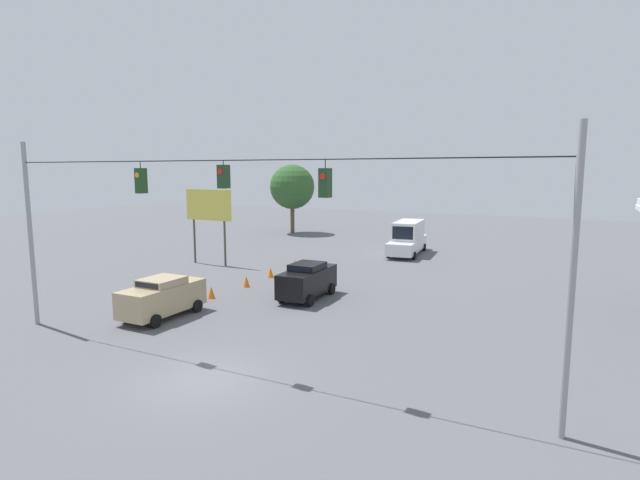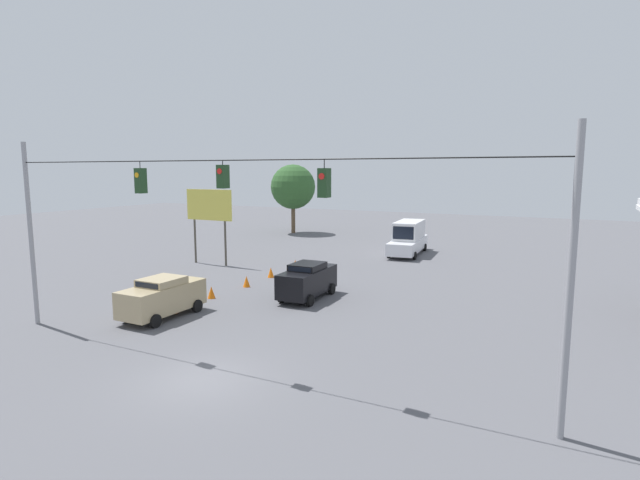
{
  "view_description": "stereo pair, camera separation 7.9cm",
  "coord_description": "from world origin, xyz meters",
  "px_view_note": "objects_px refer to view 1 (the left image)",
  "views": [
    {
      "loc": [
        -11.04,
        12.79,
        7.19
      ],
      "look_at": [
        0.76,
        -10.47,
        3.53
      ],
      "focal_mm": 28.0,
      "sensor_mm": 36.0,
      "label": 1
    },
    {
      "loc": [
        -11.12,
        12.76,
        7.19
      ],
      "look_at": [
        0.76,
        -10.47,
        3.53
      ],
      "focal_mm": 28.0,
      "sensor_mm": 36.0,
      "label": 2
    }
  ],
  "objects_px": {
    "traffic_cone_fourth": "(271,272)",
    "tree_horizon_left": "(292,187)",
    "overhead_signal_span": "(224,228)",
    "traffic_cone_second": "(211,292)",
    "traffic_cone_third": "(246,281)",
    "roadside_billboard": "(209,210)",
    "sedan_black_withflow_mid": "(307,280)",
    "box_truck_white_withflow_deep": "(408,238)",
    "traffic_cone_fifth": "(295,264)",
    "traffic_cone_nearest": "(174,306)",
    "sedan_tan_parked_shoulder": "(162,297)"
  },
  "relations": [
    {
      "from": "box_truck_white_withflow_deep",
      "to": "traffic_cone_fourth",
      "type": "distance_m",
      "value": 14.57
    },
    {
      "from": "overhead_signal_span",
      "to": "traffic_cone_second",
      "type": "distance_m",
      "value": 11.22
    },
    {
      "from": "traffic_cone_second",
      "to": "traffic_cone_fourth",
      "type": "distance_m",
      "value": 6.21
    },
    {
      "from": "box_truck_white_withflow_deep",
      "to": "tree_horizon_left",
      "type": "distance_m",
      "value": 18.47
    },
    {
      "from": "box_truck_white_withflow_deep",
      "to": "roadside_billboard",
      "type": "distance_m",
      "value": 16.99
    },
    {
      "from": "overhead_signal_span",
      "to": "traffic_cone_second",
      "type": "height_order",
      "value": "overhead_signal_span"
    },
    {
      "from": "sedan_black_withflow_mid",
      "to": "traffic_cone_third",
      "type": "distance_m",
      "value": 4.81
    },
    {
      "from": "traffic_cone_fourth",
      "to": "tree_horizon_left",
      "type": "bearing_deg",
      "value": -63.5
    },
    {
      "from": "overhead_signal_span",
      "to": "traffic_cone_fifth",
      "type": "relative_size",
      "value": 32.62
    },
    {
      "from": "sedan_black_withflow_mid",
      "to": "roadside_billboard",
      "type": "xyz_separation_m",
      "value": [
        11.59,
        -5.68,
        3.16
      ]
    },
    {
      "from": "sedan_tan_parked_shoulder",
      "to": "traffic_cone_second",
      "type": "height_order",
      "value": "sedan_tan_parked_shoulder"
    },
    {
      "from": "overhead_signal_span",
      "to": "traffic_cone_nearest",
      "type": "relative_size",
      "value": 32.62
    },
    {
      "from": "traffic_cone_nearest",
      "to": "traffic_cone_second",
      "type": "distance_m",
      "value": 3.18
    },
    {
      "from": "sedan_black_withflow_mid",
      "to": "tree_horizon_left",
      "type": "height_order",
      "value": "tree_horizon_left"
    },
    {
      "from": "traffic_cone_fourth",
      "to": "traffic_cone_fifth",
      "type": "bearing_deg",
      "value": -90.43
    },
    {
      "from": "sedan_black_withflow_mid",
      "to": "traffic_cone_second",
      "type": "xyz_separation_m",
      "value": [
        4.85,
        2.47,
        -0.71
      ]
    },
    {
      "from": "roadside_billboard",
      "to": "tree_horizon_left",
      "type": "relative_size",
      "value": 0.73
    },
    {
      "from": "overhead_signal_span",
      "to": "traffic_cone_fourth",
      "type": "xyz_separation_m",
      "value": [
        6.86,
        -13.68,
        -4.8
      ]
    },
    {
      "from": "sedan_black_withflow_mid",
      "to": "roadside_billboard",
      "type": "height_order",
      "value": "roadside_billboard"
    },
    {
      "from": "traffic_cone_third",
      "to": "tree_horizon_left",
      "type": "relative_size",
      "value": 0.09
    },
    {
      "from": "traffic_cone_second",
      "to": "tree_horizon_left",
      "type": "xyz_separation_m",
      "value": [
        10.75,
        -27.77,
        4.94
      ]
    },
    {
      "from": "roadside_billboard",
      "to": "tree_horizon_left",
      "type": "distance_m",
      "value": 20.05
    },
    {
      "from": "traffic_cone_second",
      "to": "roadside_billboard",
      "type": "distance_m",
      "value": 11.26
    },
    {
      "from": "sedan_black_withflow_mid",
      "to": "traffic_cone_fourth",
      "type": "height_order",
      "value": "sedan_black_withflow_mid"
    },
    {
      "from": "sedan_black_withflow_mid",
      "to": "tree_horizon_left",
      "type": "xyz_separation_m",
      "value": [
        15.6,
        -25.3,
        4.24
      ]
    },
    {
      "from": "traffic_cone_third",
      "to": "traffic_cone_fourth",
      "type": "distance_m",
      "value": 3.03
    },
    {
      "from": "traffic_cone_third",
      "to": "sedan_black_withflow_mid",
      "type": "bearing_deg",
      "value": 171.36
    },
    {
      "from": "traffic_cone_fifth",
      "to": "sedan_black_withflow_mid",
      "type": "bearing_deg",
      "value": 124.59
    },
    {
      "from": "sedan_tan_parked_shoulder",
      "to": "traffic_cone_third",
      "type": "relative_size",
      "value": 6.43
    },
    {
      "from": "sedan_black_withflow_mid",
      "to": "traffic_cone_second",
      "type": "bearing_deg",
      "value": 26.98
    },
    {
      "from": "box_truck_white_withflow_deep",
      "to": "traffic_cone_nearest",
      "type": "bearing_deg",
      "value": 77.16
    },
    {
      "from": "overhead_signal_span",
      "to": "traffic_cone_nearest",
      "type": "height_order",
      "value": "overhead_signal_span"
    },
    {
      "from": "traffic_cone_third",
      "to": "traffic_cone_nearest",
      "type": "bearing_deg",
      "value": 90.35
    },
    {
      "from": "sedan_black_withflow_mid",
      "to": "tree_horizon_left",
      "type": "distance_m",
      "value": 30.03
    },
    {
      "from": "traffic_cone_fourth",
      "to": "roadside_billboard",
      "type": "bearing_deg",
      "value": -16.09
    },
    {
      "from": "traffic_cone_fourth",
      "to": "sedan_black_withflow_mid",
      "type": "bearing_deg",
      "value": 142.38
    },
    {
      "from": "box_truck_white_withflow_deep",
      "to": "traffic_cone_third",
      "type": "bearing_deg",
      "value": 72.36
    },
    {
      "from": "box_truck_white_withflow_deep",
      "to": "tree_horizon_left",
      "type": "height_order",
      "value": "tree_horizon_left"
    },
    {
      "from": "roadside_billboard",
      "to": "sedan_black_withflow_mid",
      "type": "bearing_deg",
      "value": 153.88
    },
    {
      "from": "sedan_black_withflow_mid",
      "to": "traffic_cone_nearest",
      "type": "bearing_deg",
      "value": 50.43
    },
    {
      "from": "box_truck_white_withflow_deep",
      "to": "tree_horizon_left",
      "type": "relative_size",
      "value": 0.96
    },
    {
      "from": "overhead_signal_span",
      "to": "sedan_black_withflow_mid",
      "type": "height_order",
      "value": "overhead_signal_span"
    },
    {
      "from": "box_truck_white_withflow_deep",
      "to": "roadside_billboard",
      "type": "xyz_separation_m",
      "value": [
        12.14,
        11.54,
        2.81
      ]
    },
    {
      "from": "traffic_cone_fourth",
      "to": "traffic_cone_fifth",
      "type": "distance_m",
      "value": 3.26
    },
    {
      "from": "traffic_cone_fifth",
      "to": "roadside_billboard",
      "type": "xyz_separation_m",
      "value": [
        6.76,
        1.32,
        3.86
      ]
    },
    {
      "from": "traffic_cone_nearest",
      "to": "tree_horizon_left",
      "type": "distance_m",
      "value": 33.19
    },
    {
      "from": "box_truck_white_withflow_deep",
      "to": "roadside_billboard",
      "type": "relative_size",
      "value": 1.3
    },
    {
      "from": "traffic_cone_fifth",
      "to": "tree_horizon_left",
      "type": "distance_m",
      "value": 21.8
    },
    {
      "from": "sedan_black_withflow_mid",
      "to": "traffic_cone_third",
      "type": "height_order",
      "value": "sedan_black_withflow_mid"
    },
    {
      "from": "box_truck_white_withflow_deep",
      "to": "traffic_cone_nearest",
      "type": "distance_m",
      "value": 23.48
    }
  ]
}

